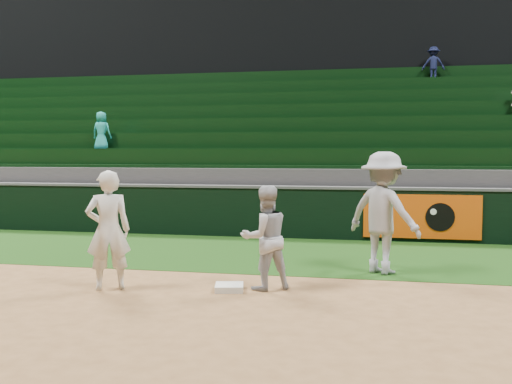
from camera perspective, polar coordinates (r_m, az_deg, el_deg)
ground at (r=8.80m, az=-1.08°, el=-9.54°), size 70.00×70.00×0.00m
foul_grass at (r=11.68m, az=2.12°, el=-6.14°), size 36.00×4.20×0.01m
upper_deck at (r=26.17m, az=7.39°, el=12.63°), size 40.00×12.00×12.00m
first_base at (r=8.62m, az=-2.69°, el=-9.50°), size 0.49×0.49×0.09m
first_baseman at (r=8.81m, az=-14.56°, el=-3.72°), size 0.78×0.68×1.79m
baserunner at (r=8.56m, az=0.93°, el=-4.58°), size 0.96×0.91×1.57m
base_coach at (r=9.87m, az=12.63°, el=-2.03°), size 1.53×1.37×2.06m
field_wall at (r=13.75m, az=3.71°, el=-1.97°), size 36.00×0.45×1.25m
stadium_seating at (r=17.42m, az=5.32°, el=2.80°), size 36.00×5.95×5.45m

